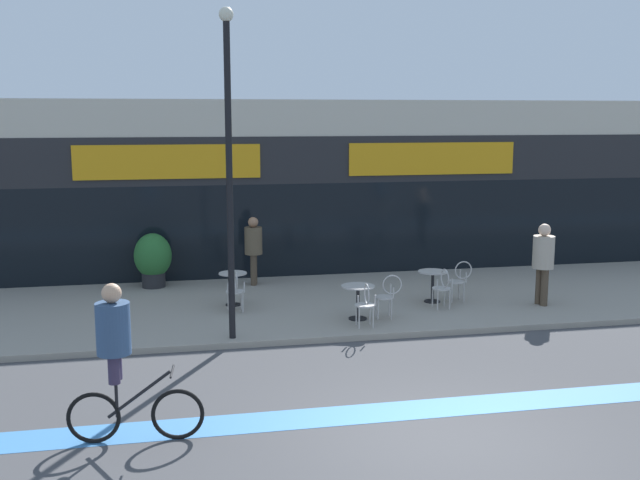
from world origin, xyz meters
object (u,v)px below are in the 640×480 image
(bistro_table_1, at_px, (358,295))
(bistro_table_0, at_px, (233,282))
(planter_pot, at_px, (153,258))
(lamp_post, at_px, (229,155))
(cafe_chair_2_near, at_px, (443,285))
(pedestrian_near_end, at_px, (543,257))
(cafe_chair_1_near, at_px, (366,302))
(bistro_table_2, at_px, (433,280))
(cafe_chair_0_near, at_px, (236,289))
(cyclist_0, at_px, (119,352))
(cafe_chair_1_side, at_px, (388,293))
(cafe_chair_2_side, at_px, (459,278))
(pedestrian_far_end, at_px, (253,245))

(bistro_table_1, bearing_deg, bistro_table_0, 145.63)
(planter_pot, height_order, lamp_post, lamp_post)
(cafe_chair_2_near, bearing_deg, pedestrian_near_end, -95.23)
(bistro_table_0, bearing_deg, cafe_chair_1_near, -43.39)
(bistro_table_1, distance_m, bistro_table_2, 2.26)
(bistro_table_2, height_order, cafe_chair_1_near, cafe_chair_1_near)
(bistro_table_0, relative_size, bistro_table_1, 1.03)
(cafe_chair_1_near, xyz_separation_m, lamp_post, (-2.63, -0.18, 2.90))
(cafe_chair_0_near, distance_m, cafe_chair_2_near, 4.44)
(cyclist_0, bearing_deg, cafe_chair_1_side, 48.69)
(cafe_chair_1_side, height_order, planter_pot, planter_pot)
(cafe_chair_2_side, xyz_separation_m, planter_pot, (-6.77, 2.75, 0.19))
(cafe_chair_1_side, height_order, lamp_post, lamp_post)
(pedestrian_far_end, bearing_deg, bistro_table_0, -97.56)
(bistro_table_0, relative_size, cafe_chair_2_side, 0.81)
(cafe_chair_2_near, height_order, cafe_chair_2_side, same)
(cafe_chair_1_near, distance_m, cafe_chair_2_near, 2.26)
(cafe_chair_1_side, bearing_deg, pedestrian_far_end, -49.90)
(planter_pot, relative_size, lamp_post, 0.22)
(bistro_table_2, relative_size, lamp_post, 0.12)
(cafe_chair_1_near, bearing_deg, bistro_table_2, -47.19)
(lamp_post, bearing_deg, cyclist_0, -113.99)
(cafe_chair_1_near, distance_m, pedestrian_near_end, 4.41)
(bistro_table_0, xyz_separation_m, pedestrian_far_end, (0.67, 1.94, 0.49))
(bistro_table_1, height_order, cafe_chair_1_side, cafe_chair_1_side)
(bistro_table_0, bearing_deg, cafe_chair_2_near, -15.39)
(bistro_table_0, bearing_deg, pedestrian_near_end, -11.03)
(cafe_chair_2_side, bearing_deg, cafe_chair_2_near, 45.18)
(cafe_chair_1_near, xyz_separation_m, cyclist_0, (-4.41, -4.17, 0.60))
(bistro_table_2, height_order, cafe_chair_2_side, cafe_chair_2_side)
(cafe_chair_1_side, distance_m, cyclist_0, 6.97)
(bistro_table_1, bearing_deg, cafe_chair_0_near, 157.01)
(cafe_chair_2_side, bearing_deg, cafe_chair_1_near, 32.75)
(bistro_table_1, distance_m, lamp_post, 4.01)
(cyclist_0, bearing_deg, lamp_post, 71.13)
(bistro_table_2, distance_m, lamp_post, 5.77)
(cafe_chair_2_near, xyz_separation_m, pedestrian_near_end, (2.27, -0.09, 0.56))
(bistro_table_1, distance_m, pedestrian_near_end, 4.31)
(bistro_table_2, bearing_deg, cafe_chair_2_side, 0.00)
(cafe_chair_0_near, xyz_separation_m, cafe_chair_1_side, (3.03, -1.03, 0.00))
(bistro_table_0, height_order, cafe_chair_2_near, cafe_chair_2_near)
(pedestrian_far_end, bearing_deg, pedestrian_near_end, -16.75)
(bistro_table_2, distance_m, cyclist_0, 8.70)
(bistro_table_1, bearing_deg, planter_pot, 137.47)
(pedestrian_near_end, bearing_deg, cafe_chair_2_near, 166.87)
(cafe_chair_1_near, relative_size, pedestrian_near_end, 0.50)
(planter_pot, bearing_deg, bistro_table_0, -51.08)
(bistro_table_2, distance_m, cafe_chair_0_near, 4.39)
(planter_pot, xyz_separation_m, pedestrian_far_end, (2.42, -0.23, 0.29))
(cafe_chair_2_near, xyz_separation_m, planter_pot, (-6.15, 3.37, 0.19))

